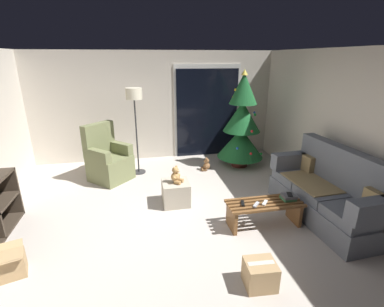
{
  "coord_description": "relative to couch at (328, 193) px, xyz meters",
  "views": [
    {
      "loc": [
        -0.45,
        -3.54,
        2.35
      ],
      "look_at": [
        0.4,
        0.7,
        0.85
      ],
      "focal_mm": 26.04,
      "sensor_mm": 36.0,
      "label": 1
    }
  ],
  "objects": [
    {
      "name": "remote_black",
      "position": [
        -1.37,
        -0.02,
        -0.01
      ],
      "size": [
        0.08,
        0.16,
        0.02
      ],
      "primitive_type": "cube",
      "rotation": [
        0.0,
        0.0,
        6.01
      ],
      "color": "black",
      "rests_on": "coffee_table"
    },
    {
      "name": "cardboard_box_taped_mid_floor",
      "position": [
        -1.58,
        -1.1,
        -0.25
      ],
      "size": [
        0.35,
        0.32,
        0.3
      ],
      "color": "tan",
      "rests_on": "ground"
    },
    {
      "name": "armchair",
      "position": [
        -3.39,
        2.12,
        0.0
      ],
      "size": [
        0.97,
        0.97,
        1.13
      ],
      "color": "olive",
      "rests_on": "ground"
    },
    {
      "name": "ottoman",
      "position": [
        -2.21,
        0.86,
        -0.2
      ],
      "size": [
        0.44,
        0.44,
        0.39
      ],
      "primitive_type": "cube",
      "color": "#B2A893",
      "rests_on": "ground"
    },
    {
      "name": "wall_right",
      "position": [
        0.54,
        0.24,
        0.85
      ],
      "size": [
        0.12,
        6.0,
        2.5
      ],
      "primitive_type": "cube",
      "color": "beige",
      "rests_on": "ground"
    },
    {
      "name": "couch",
      "position": [
        0.0,
        0.0,
        0.0
      ],
      "size": [
        0.88,
        1.98,
        1.08
      ],
      "color": "slate",
      "rests_on": "ground"
    },
    {
      "name": "book_stack",
      "position": [
        -0.67,
        -0.02,
        0.02
      ],
      "size": [
        0.2,
        0.19,
        0.08
      ],
      "color": "#337042",
      "rests_on": "coffee_table"
    },
    {
      "name": "remote_white",
      "position": [
        -1.06,
        -0.06,
        -0.01
      ],
      "size": [
        0.13,
        0.15,
        0.02
      ],
      "primitive_type": "cube",
      "rotation": [
        0.0,
        0.0,
        5.57
      ],
      "color": "silver",
      "rests_on": "coffee_table"
    },
    {
      "name": "teddy_bear_chestnut_by_tree",
      "position": [
        -1.35,
        2.19,
        -0.28
      ],
      "size": [
        0.2,
        0.2,
        0.29
      ],
      "color": "brown",
      "rests_on": "ground"
    },
    {
      "name": "remote_silver",
      "position": [
        -1.2,
        -0.09,
        -0.01
      ],
      "size": [
        0.14,
        0.14,
        0.02
      ],
      "primitive_type": "cube",
      "rotation": [
        0.0,
        0.0,
        5.52
      ],
      "color": "#ADADB2",
      "rests_on": "coffee_table"
    },
    {
      "name": "patio_door_frame",
      "position": [
        -1.09,
        3.22,
        0.7
      ],
      "size": [
        1.6,
        0.02,
        2.2
      ],
      "primitive_type": "cube",
      "color": "silver",
      "rests_on": "ground"
    },
    {
      "name": "ground_plane",
      "position": [
        -2.32,
        0.24,
        -0.4
      ],
      "size": [
        7.0,
        7.0,
        0.0
      ],
      "primitive_type": "plane",
      "color": "#BCB2A8"
    },
    {
      "name": "cell_phone",
      "position": [
        -0.66,
        -0.03,
        0.07
      ],
      "size": [
        0.11,
        0.16,
        0.01
      ],
      "primitive_type": "cube",
      "rotation": [
        0.0,
        0.0,
        -0.34
      ],
      "color": "black",
      "rests_on": "book_stack"
    },
    {
      "name": "cardboard_box_open_near_shelf",
      "position": [
        -4.3,
        -0.42,
        -0.26
      ],
      "size": [
        0.44,
        0.49,
        0.32
      ],
      "color": "tan",
      "rests_on": "ground"
    },
    {
      "name": "teddy_bear_honey",
      "position": [
        -2.2,
        0.85,
        0.11
      ],
      "size": [
        0.22,
        0.21,
        0.29
      ],
      "color": "tan",
      "rests_on": "ottoman"
    },
    {
      "name": "patio_door_glass",
      "position": [
        -1.09,
        3.21,
        0.65
      ],
      "size": [
        1.5,
        0.02,
        2.1
      ],
      "primitive_type": "cube",
      "color": "black",
      "rests_on": "ground"
    },
    {
      "name": "wall_back",
      "position": [
        -2.32,
        3.3,
        0.85
      ],
      "size": [
        5.72,
        0.12,
        2.5
      ],
      "primitive_type": "cube",
      "color": "beige",
      "rests_on": "ground"
    },
    {
      "name": "christmas_tree",
      "position": [
        -0.54,
        2.3,
        0.54
      ],
      "size": [
        1.02,
        1.02,
        2.12
      ],
      "color": "#4C1E19",
      "rests_on": "ground"
    },
    {
      "name": "floor_lamp",
      "position": [
        -2.8,
        2.35,
        1.11
      ],
      "size": [
        0.32,
        0.32,
        1.78
      ],
      "color": "#2D2D30",
      "rests_on": "ground"
    },
    {
      "name": "coffee_table",
      "position": [
        -1.04,
        -0.03,
        -0.15
      ],
      "size": [
        1.1,
        0.4,
        0.38
      ],
      "color": "brown",
      "rests_on": "ground"
    }
  ]
}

